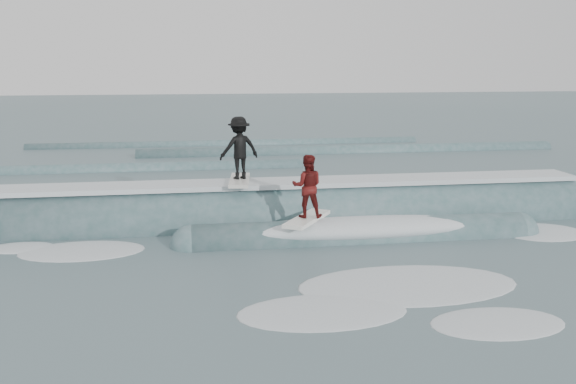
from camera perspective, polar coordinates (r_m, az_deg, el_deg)
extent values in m
plane|color=#40595E|center=(15.20, 1.80, -6.37)|extent=(160.00, 160.00, 0.00)
cylinder|color=#375C5E|center=(19.06, -0.47, -2.64)|extent=(21.11, 2.19, 2.19)
cylinder|color=#375C5E|center=(17.34, 6.52, -4.17)|extent=(9.00, 1.12, 1.12)
sphere|color=#375C5E|center=(16.74, -8.55, -4.79)|extent=(1.12, 1.12, 1.12)
sphere|color=#375C5E|center=(19.01, 19.74, -3.38)|extent=(1.12, 1.12, 1.12)
cube|color=silver|center=(18.81, -0.47, 0.80)|extent=(18.00, 1.30, 0.14)
ellipsoid|color=silver|center=(17.26, 6.54, -3.21)|extent=(7.60, 1.30, 0.60)
cube|color=silver|center=(18.64, -4.32, 1.05)|extent=(0.78, 2.05, 0.10)
imported|color=black|center=(18.50, -4.37, 3.94)|extent=(1.31, 0.98, 1.79)
cube|color=white|center=(16.86, 1.71, -2.40)|extent=(1.55, 1.98, 0.10)
imported|color=#50100F|center=(16.67, 1.73, 0.53)|extent=(0.90, 0.75, 1.65)
ellipsoid|color=silver|center=(17.79, -22.69, -4.61)|extent=(1.67, 1.14, 0.10)
ellipsoid|color=silver|center=(14.04, 10.62, -8.10)|extent=(4.27, 2.91, 0.10)
ellipsoid|color=silver|center=(12.41, 3.08, -10.61)|extent=(2.61, 1.78, 0.10)
ellipsoid|color=silver|center=(19.24, 21.63, -3.34)|extent=(2.35, 1.61, 0.10)
ellipsoid|color=silver|center=(12.49, 18.12, -11.04)|extent=(2.18, 1.49, 0.10)
ellipsoid|color=silver|center=(16.96, -17.85, -5.02)|extent=(2.73, 1.86, 0.10)
cylinder|color=#375C5E|center=(29.21, -20.57, 1.61)|extent=(22.00, 0.70, 0.70)
cylinder|color=#375C5E|center=(33.62, 5.68, 3.51)|extent=(22.00, 0.80, 0.80)
cylinder|color=#375C5E|center=(36.58, -5.31, 4.17)|extent=(22.00, 0.60, 0.60)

